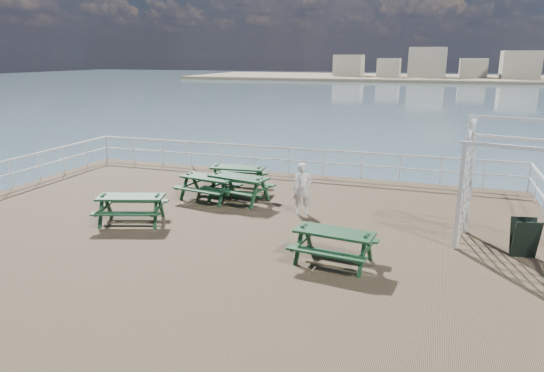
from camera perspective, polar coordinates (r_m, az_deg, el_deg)
The scene contains 11 objects.
ground at distance 13.82m, azimuth -6.34°, elevation -5.51°, with size 18.00×14.00×0.30m, color brown.
sea_backdrop at distance 146.01m, azimuth 21.93°, elevation 12.05°, with size 300.00×300.00×9.20m.
railing at distance 15.80m, azimuth -2.77°, elevation 1.10°, with size 17.77×13.76×1.10m.
picnic_table_a at distance 16.33m, azimuth -7.53°, elevation 0.37°, with size 2.06×1.77×0.90m.
picnic_table_b at distance 17.52m, azimuth -4.02°, elevation 1.55°, with size 2.03×1.69×0.93m.
picnic_table_c at distance 16.04m, azimuth -3.98°, elevation 0.36°, with size 2.26×1.96×0.96m.
picnic_table_d at distance 14.52m, azimuth -16.26°, elevation -1.96°, with size 2.24×2.01×0.91m.
picnic_table_e at distance 11.39m, azimuth 7.31°, elevation -6.30°, with size 1.97×1.66×0.88m.
trellis_arbor at distance 13.20m, azimuth 26.95°, elevation -0.77°, with size 2.89×1.96×3.28m.
sandwich_board at distance 13.09m, azimuth 27.56°, elevation -5.51°, with size 0.66×0.54×0.97m.
person at distance 14.67m, azimuth 3.61°, elevation -0.34°, with size 0.58×0.38×1.58m, color white.
Camera 1 is at (5.56, -11.68, 4.71)m, focal length 32.00 mm.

